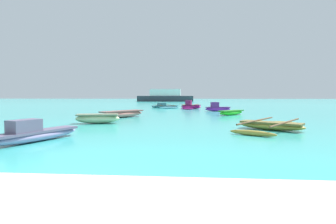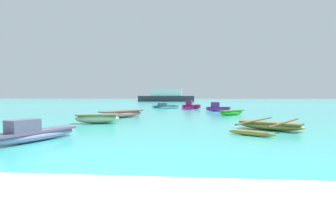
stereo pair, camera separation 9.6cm
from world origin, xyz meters
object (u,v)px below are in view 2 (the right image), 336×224
moored_boat_3 (270,126)px  moored_boat_6 (97,118)px  moored_boat_0 (33,133)px  moored_boat_2 (191,106)px  moored_boat_4 (231,112)px  distant_ferry (166,96)px  moored_boat_1 (218,108)px  moored_boat_7 (122,114)px  moored_boat_5 (165,106)px

moored_boat_3 → moored_boat_6: size_ratio=1.95×
moored_boat_3 → moored_boat_0: bearing=-123.1°
moored_boat_6 → moored_boat_2: bearing=59.9°
moored_boat_0 → moored_boat_2: 21.68m
moored_boat_4 → distant_ferry: distant_ferry is taller
moored_boat_1 → moored_boat_7: 10.37m
moored_boat_0 → moored_boat_7: (0.46, 9.28, -0.00)m
moored_boat_3 → moored_boat_6: moored_boat_6 is taller
moored_boat_2 → distant_ferry: distant_ferry is taller
moored_boat_6 → distant_ferry: 52.16m
moored_boat_5 → moored_boat_7: (-1.60, -13.53, 0.05)m
moored_boat_1 → moored_boat_5: bearing=118.5°
moored_boat_4 → moored_boat_2: bearing=62.2°
moored_boat_3 → moored_boat_6: (-8.28, 1.96, 0.09)m
moored_boat_1 → moored_boat_2: moored_boat_2 is taller
moored_boat_1 → moored_boat_7: moored_boat_1 is taller
moored_boat_1 → moored_boat_2: size_ratio=0.67×
moored_boat_0 → moored_boat_5: (2.06, 22.81, -0.05)m
moored_boat_2 → moored_boat_6: bearing=-93.7°
moored_boat_4 → moored_boat_5: (-6.03, 10.80, 0.00)m
moored_boat_2 → distant_ferry: 37.07m
moored_boat_0 → moored_boat_4: (8.09, 12.01, -0.05)m
moored_boat_4 → distant_ferry: size_ratio=0.17×
moored_boat_1 → moored_boat_2: (-2.47, 4.25, 0.02)m
moored_boat_2 → moored_boat_4: size_ratio=1.59×
moored_boat_4 → moored_boat_7: moored_boat_7 is taller
moored_boat_3 → moored_boat_7: bearing=178.2°
moored_boat_3 → moored_boat_4: bearing=126.2°
moored_boat_1 → moored_boat_2: 4.91m
moored_boat_2 → moored_boat_4: moored_boat_2 is taller
moored_boat_0 → moored_boat_4: bearing=-13.1°
distant_ferry → moored_boat_6: bearing=-88.9°
moored_boat_3 → moored_boat_5: size_ratio=1.17×
moored_boat_4 → moored_boat_6: 10.30m
moored_boat_3 → moored_boat_5: moored_boat_5 is taller
moored_boat_3 → moored_boat_7: size_ratio=1.41×
moored_boat_5 → moored_boat_6: moored_boat_5 is taller
moored_boat_1 → moored_boat_6: moored_boat_1 is taller
moored_boat_3 → moored_boat_4: (-0.31, 8.48, 0.02)m
moored_boat_1 → moored_boat_5: 8.14m
moored_boat_3 → moored_boat_5: bearing=142.3°
moored_boat_0 → moored_boat_5: 22.90m
moored_boat_1 → moored_boat_4: bearing=-98.1°
moored_boat_3 → distant_ferry: size_ratio=0.33×
moored_boat_7 → moored_boat_6: bearing=-149.7°
moored_boat_3 → moored_boat_7: (-7.94, 5.75, 0.07)m
moored_boat_0 → moored_boat_4: moored_boat_0 is taller
moored_boat_1 → moored_boat_7: size_ratio=0.76×
moored_boat_6 → moored_boat_7: (0.35, 3.79, -0.02)m
moored_boat_2 → moored_boat_5: size_ratio=0.95×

